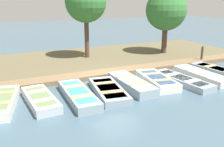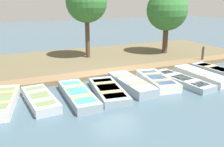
# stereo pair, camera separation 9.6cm
# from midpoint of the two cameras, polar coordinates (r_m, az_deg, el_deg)

# --- Properties ---
(ground_plane) EXTENTS (80.00, 80.00, 0.00)m
(ground_plane) POSITION_cam_midpoint_polar(r_m,az_deg,el_deg) (13.10, 0.38, -1.86)
(ground_plane) COLOR #425B6B
(shore_bank) EXTENTS (8.00, 24.00, 0.13)m
(shore_bank) POSITION_cam_midpoint_polar(r_m,az_deg,el_deg) (17.55, -6.67, 3.08)
(shore_bank) COLOR brown
(shore_bank) RESTS_ON ground_plane
(dock_walkway) EXTENTS (1.08, 20.17, 0.26)m
(dock_walkway) POSITION_cam_midpoint_polar(r_m,az_deg,el_deg) (14.08, -1.68, 0.02)
(dock_walkway) COLOR brown
(dock_walkway) RESTS_ON ground_plane
(rowboat_1) EXTENTS (3.13, 1.61, 0.42)m
(rowboat_1) POSITION_cam_midpoint_polar(r_m,az_deg,el_deg) (10.97, -24.05, -6.01)
(rowboat_1) COLOR silver
(rowboat_1) RESTS_ON ground_plane
(rowboat_2) EXTENTS (2.93, 1.22, 0.38)m
(rowboat_2) POSITION_cam_midpoint_polar(r_m,az_deg,el_deg) (10.79, -16.31, -5.68)
(rowboat_2) COLOR #B2BCC1
(rowboat_2) RESTS_ON ground_plane
(rowboat_3) EXTENTS (3.47, 1.10, 0.38)m
(rowboat_3) POSITION_cam_midpoint_polar(r_m,az_deg,el_deg) (10.93, -7.98, -4.83)
(rowboat_3) COLOR #8C9EA8
(rowboat_3) RESTS_ON ground_plane
(rowboat_4) EXTENTS (3.36, 1.63, 0.34)m
(rowboat_4) POSITION_cam_midpoint_polar(r_m,az_deg,el_deg) (11.40, -1.07, -3.86)
(rowboat_4) COLOR #8C9EA8
(rowboat_4) RESTS_ON ground_plane
(rowboat_5) EXTENTS (3.27, 1.04, 0.44)m
(rowboat_5) POSITION_cam_midpoint_polar(r_m,az_deg,el_deg) (12.15, 4.21, -2.31)
(rowboat_5) COLOR #8C9EA8
(rowboat_5) RESTS_ON ground_plane
(rowboat_6) EXTENTS (3.13, 1.59, 0.41)m
(rowboat_6) POSITION_cam_midpoint_polar(r_m,az_deg,el_deg) (12.87, 10.01, -1.51)
(rowboat_6) COLOR silver
(rowboat_6) RESTS_ON ground_plane
(rowboat_7) EXTENTS (3.59, 1.35, 0.33)m
(rowboat_7) POSITION_cam_midpoint_polar(r_m,az_deg,el_deg) (13.31, 15.47, -1.46)
(rowboat_7) COLOR #8C9EA8
(rowboat_7) RESTS_ON ground_plane
(rowboat_8) EXTENTS (3.51, 1.03, 0.37)m
(rowboat_8) POSITION_cam_midpoint_polar(r_m,az_deg,el_deg) (14.44, 19.52, -0.31)
(rowboat_8) COLOR silver
(rowboat_8) RESTS_ON ground_plane
(rowboat_9) EXTENTS (3.53, 1.32, 0.41)m
(rowboat_9) POSITION_cam_midpoint_polar(r_m,az_deg,el_deg) (15.40, 23.19, 0.39)
(rowboat_9) COLOR #8C9EA8
(rowboat_9) RESTS_ON ground_plane
(mooring_post_far) EXTENTS (0.15, 0.15, 1.16)m
(mooring_post_far) POSITION_cam_midpoint_polar(r_m,az_deg,el_deg) (17.80, 19.72, 4.11)
(mooring_post_far) COLOR #47382D
(mooring_post_far) RESTS_ON ground_plane
(park_tree_left) EXTENTS (2.81, 2.81, 5.38)m
(park_tree_left) POSITION_cam_midpoint_polar(r_m,az_deg,el_deg) (17.64, -6.17, 15.88)
(park_tree_left) COLOR #4C3828
(park_tree_left) RESTS_ON ground_plane
(park_tree_center) EXTENTS (3.03, 3.03, 4.88)m
(park_tree_center) POSITION_cam_midpoint_polar(r_m,az_deg,el_deg) (19.49, 12.13, 13.92)
(park_tree_center) COLOR #4C3828
(park_tree_center) RESTS_ON ground_plane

